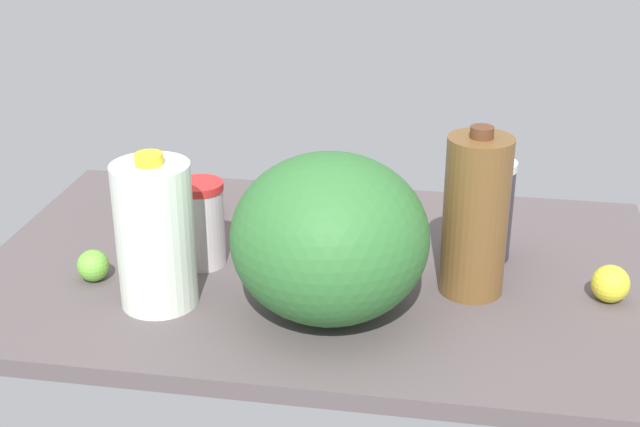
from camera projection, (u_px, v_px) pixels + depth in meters
The scene contains 10 objects.
countertop at pixel (320, 272), 159.59cm from camera, with size 120.00×76.00×3.00cm, color #574C4E.
mixing_bowl at pixel (175, 205), 177.02cm from camera, with size 16.95×16.95×5.42cm, color #B14F45.
milk_jug at pixel (155, 235), 141.79cm from camera, with size 12.55×12.55×25.96cm.
chocolate_milk_jug at pixel (476, 216), 144.97cm from camera, with size 10.69×10.69×28.91cm.
tumbler_cup at pixel (201, 223), 156.44cm from camera, with size 8.41×8.41×15.55cm.
watermelon at pixel (330, 238), 138.31cm from camera, with size 31.11×31.11×26.52cm, color #317032.
shaker_bottle at pixel (489, 210), 158.36cm from camera, with size 8.60×8.60×18.38cm.
lemon_loose at pixel (610, 284), 145.85cm from camera, with size 6.26×6.26×6.26cm, color yellow.
lime_near_front at pixel (93, 266), 152.62cm from camera, with size 5.53×5.53×5.53cm, color #6EBB3C.
lemon_far_back at pixel (376, 237), 161.99cm from camera, with size 6.61×6.61×6.61cm, color yellow.
Camera 1 is at (-23.56, 139.81, 75.52)cm, focal length 50.00 mm.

